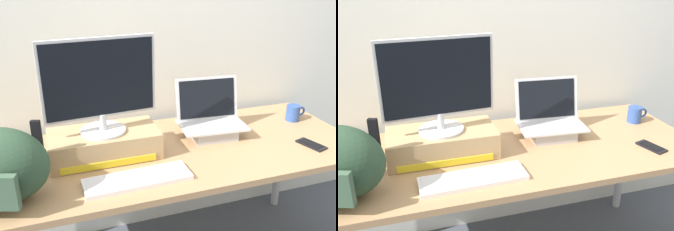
{
  "view_description": "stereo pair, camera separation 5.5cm",
  "coord_description": "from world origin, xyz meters",
  "views": [
    {
      "loc": [
        -0.51,
        -1.5,
        1.55
      ],
      "look_at": [
        0.0,
        0.0,
        0.91
      ],
      "focal_mm": 39.36,
      "sensor_mm": 36.0,
      "label": 1
    },
    {
      "loc": [
        -0.46,
        -1.52,
        1.55
      ],
      "look_at": [
        0.0,
        0.0,
        0.91
      ],
      "focal_mm": 39.36,
      "sensor_mm": 36.0,
      "label": 2
    }
  ],
  "objects": [
    {
      "name": "back_wall",
      "position": [
        0.0,
        0.47,
        1.3
      ],
      "size": [
        7.0,
        0.1,
        2.6
      ],
      "primitive_type": "cube",
      "color": "silver",
      "rests_on": "ground"
    },
    {
      "name": "desk",
      "position": [
        0.0,
        0.0,
        0.66
      ],
      "size": [
        1.92,
        0.75,
        0.73
      ],
      "color": "#A87F56",
      "rests_on": "ground"
    },
    {
      "name": "toner_box_yellow",
      "position": [
        -0.3,
        0.04,
        0.79
      ],
      "size": [
        0.5,
        0.25,
        0.12
      ],
      "color": "tan",
      "rests_on": "desk"
    },
    {
      "name": "desktop_monitor",
      "position": [
        -0.3,
        0.04,
        1.07
      ],
      "size": [
        0.5,
        0.21,
        0.43
      ],
      "rotation": [
        0.0,
        0.0,
        0.08
      ],
      "color": "silver",
      "rests_on": "toner_box_yellow"
    },
    {
      "name": "open_laptop",
      "position": [
        0.27,
        0.1,
        0.79
      ],
      "size": [
        0.35,
        0.26,
        0.29
      ],
      "rotation": [
        0.0,
        0.0,
        -0.08
      ],
      "color": "#ADADB2",
      "rests_on": "desk"
    },
    {
      "name": "external_keyboard",
      "position": [
        -0.21,
        -0.23,
        0.74
      ],
      "size": [
        0.45,
        0.15,
        0.02
      ],
      "rotation": [
        0.0,
        0.0,
        0.03
      ],
      "color": "white",
      "rests_on": "desk"
    },
    {
      "name": "messenger_backpack",
      "position": [
        -0.71,
        -0.19,
        0.87
      ],
      "size": [
        0.41,
        0.34,
        0.29
      ],
      "rotation": [
        0.0,
        0.0,
        -0.32
      ],
      "color": "#28422D",
      "rests_on": "desk"
    },
    {
      "name": "coffee_mug",
      "position": [
        0.8,
        0.12,
        0.77
      ],
      "size": [
        0.12,
        0.08,
        0.09
      ],
      "color": "#2D4C93",
      "rests_on": "desk"
    },
    {
      "name": "cell_phone",
      "position": [
        0.69,
        -0.18,
        0.73
      ],
      "size": [
        0.1,
        0.15,
        0.01
      ],
      "rotation": [
        0.0,
        0.0,
        0.27
      ],
      "color": "black",
      "rests_on": "desk"
    }
  ]
}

